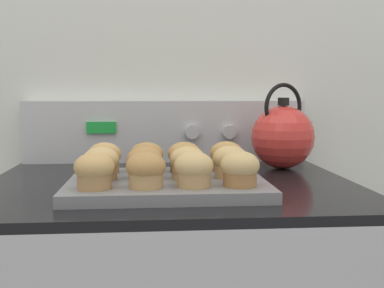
{
  "coord_description": "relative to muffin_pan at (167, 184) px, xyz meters",
  "views": [
    {
      "loc": [
        -0.04,
        -0.7,
        1.08
      ],
      "look_at": [
        0.04,
        0.24,
        0.98
      ],
      "focal_mm": 45.0,
      "sensor_mm": 36.0,
      "label": 1
    }
  ],
  "objects": [
    {
      "name": "muffin_r1_c1",
      "position": [
        -0.04,
        0.0,
        0.04
      ],
      "size": [
        0.07,
        0.07,
        0.06
      ],
      "color": "#A37A4C",
      "rests_on": "muffin_pan"
    },
    {
      "name": "muffin_r0_c2",
      "position": [
        0.05,
        -0.09,
        0.04
      ],
      "size": [
        0.07,
        0.07,
        0.06
      ],
      "color": "tan",
      "rests_on": "muffin_pan"
    },
    {
      "name": "tea_kettle",
      "position": [
        0.3,
        0.25,
        0.07
      ],
      "size": [
        0.19,
        0.16,
        0.22
      ],
      "color": "red",
      "rests_on": "stove_range"
    },
    {
      "name": "control_panel",
      "position": [
        0.01,
        0.4,
        0.07
      ],
      "size": [
        0.78,
        0.07,
        0.17
      ],
      "color": "#B7BABF",
      "rests_on": "stove_range"
    },
    {
      "name": "wall_back",
      "position": [
        0.01,
        0.45,
        0.3
      ],
      "size": [
        8.0,
        0.05,
        2.4
      ],
      "color": "silver",
      "rests_on": "ground_plane"
    },
    {
      "name": "muffin_r0_c1",
      "position": [
        -0.04,
        -0.09,
        0.04
      ],
      "size": [
        0.07,
        0.07,
        0.06
      ],
      "color": "tan",
      "rests_on": "muffin_pan"
    },
    {
      "name": "muffin_r2_c0",
      "position": [
        -0.13,
        0.09,
        0.04
      ],
      "size": [
        0.07,
        0.07,
        0.06
      ],
      "color": "tan",
      "rests_on": "muffin_pan"
    },
    {
      "name": "muffin_r1_c0",
      "position": [
        -0.13,
        -0.0,
        0.04
      ],
      "size": [
        0.07,
        0.07,
        0.06
      ],
      "color": "#A37A4C",
      "rests_on": "muffin_pan"
    },
    {
      "name": "muffin_r1_c2",
      "position": [
        0.04,
        -0.0,
        0.04
      ],
      "size": [
        0.07,
        0.07,
        0.06
      ],
      "color": "tan",
      "rests_on": "muffin_pan"
    },
    {
      "name": "muffin_pan",
      "position": [
        0.0,
        0.0,
        0.0
      ],
      "size": [
        0.39,
        0.3,
        0.02
      ],
      "color": "slate",
      "rests_on": "stove_range"
    },
    {
      "name": "muffin_r2_c3",
      "position": [
        0.13,
        0.09,
        0.04
      ],
      "size": [
        0.07,
        0.07,
        0.06
      ],
      "color": "olive",
      "rests_on": "muffin_pan"
    },
    {
      "name": "muffin_r1_c3",
      "position": [
        0.13,
        0.0,
        0.04
      ],
      "size": [
        0.07,
        0.07,
        0.06
      ],
      "color": "tan",
      "rests_on": "muffin_pan"
    },
    {
      "name": "muffin_r0_c3",
      "position": [
        0.13,
        -0.08,
        0.04
      ],
      "size": [
        0.07,
        0.07,
        0.06
      ],
      "color": "olive",
      "rests_on": "muffin_pan"
    },
    {
      "name": "muffin_r0_c0",
      "position": [
        -0.13,
        -0.09,
        0.04
      ],
      "size": [
        0.07,
        0.07,
        0.06
      ],
      "color": "#A37A4C",
      "rests_on": "muffin_pan"
    },
    {
      "name": "muffin_r2_c2",
      "position": [
        0.04,
        0.09,
        0.04
      ],
      "size": [
        0.07,
        0.07,
        0.06
      ],
      "color": "olive",
      "rests_on": "muffin_pan"
    },
    {
      "name": "muffin_r2_c1",
      "position": [
        -0.04,
        0.08,
        0.04
      ],
      "size": [
        0.07,
        0.07,
        0.06
      ],
      "color": "tan",
      "rests_on": "muffin_pan"
    }
  ]
}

